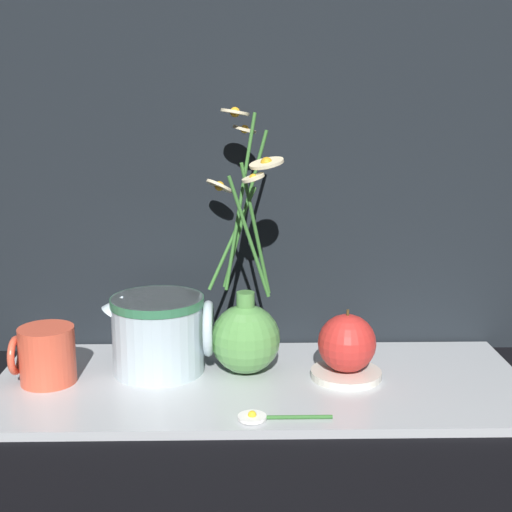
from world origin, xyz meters
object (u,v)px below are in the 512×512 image
object	(u,v)px
yellow_mug	(46,354)
orange_fruit	(347,343)
vase_with_flowers	(246,328)
ceramic_pitcher	(159,331)

from	to	relation	value
yellow_mug	orange_fruit	world-z (taller)	orange_fruit
vase_with_flowers	yellow_mug	bearing A→B (deg)	-173.55
vase_with_flowers	orange_fruit	size ratio (longest dim) A/B	4.17
yellow_mug	orange_fruit	bearing A→B (deg)	0.90
orange_fruit	yellow_mug	bearing A→B (deg)	-179.10
vase_with_flowers	orange_fruit	distance (m)	0.15
vase_with_flowers	orange_fruit	bearing A→B (deg)	-9.89
yellow_mug	ceramic_pitcher	size ratio (longest dim) A/B	0.55
yellow_mug	ceramic_pitcher	distance (m)	0.16
yellow_mug	ceramic_pitcher	xyz separation A→B (m)	(0.15, 0.04, 0.02)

